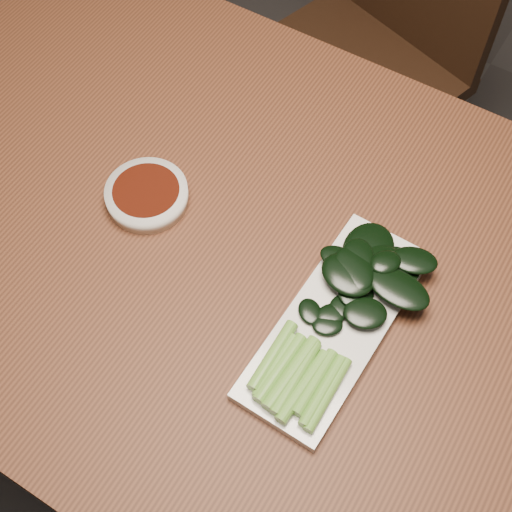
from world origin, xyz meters
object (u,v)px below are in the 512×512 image
at_px(chair_far, 369,43).
at_px(serving_plate, 335,323).
at_px(table, 270,286).
at_px(sauce_bowl, 147,195).
at_px(gai_lan, 348,303).

relative_size(chair_far, serving_plate, 2.86).
height_order(table, sauce_bowl, sauce_bowl).
bearing_deg(sauce_bowl, table, 2.13).
height_order(chair_far, gai_lan, chair_far).
bearing_deg(serving_plate, table, 161.17).
height_order(sauce_bowl, serving_plate, sauce_bowl).
bearing_deg(serving_plate, gai_lan, 83.64).
distance_m(chair_far, gai_lan, 0.83).
xyz_separation_m(sauce_bowl, serving_plate, (0.32, -0.03, -0.01)).
distance_m(chair_far, serving_plate, 0.85).
relative_size(chair_far, gai_lan, 2.92).
distance_m(chair_far, sauce_bowl, 0.77).
bearing_deg(sauce_bowl, serving_plate, -5.97).
bearing_deg(serving_plate, sauce_bowl, 174.03).
distance_m(table, sauce_bowl, 0.21).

